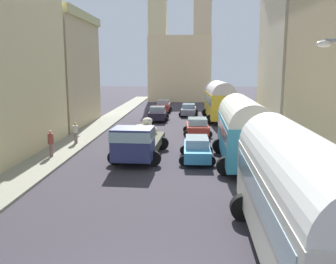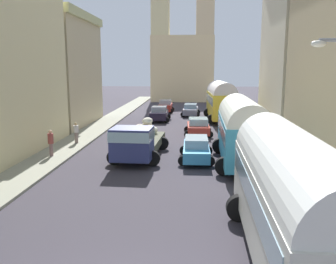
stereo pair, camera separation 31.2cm
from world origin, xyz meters
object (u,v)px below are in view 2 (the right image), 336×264
Objects in this scene: parked_bus_1 at (242,128)px; car_0 at (159,114)px; car_2 at (196,149)px; pedestrian_0 at (51,142)px; car_1 at (165,106)px; parked_bus_0 at (292,193)px; car_4 at (191,110)px; car_3 at (198,127)px; parked_bus_2 at (221,99)px; pedestrian_1 at (76,132)px; cargo_truck_0 at (138,141)px.

parked_bus_1 reaches higher than car_0.
pedestrian_0 reaches higher than car_2.
car_1 is at bearing 104.41° from parked_bus_1.
car_4 is at bearing 95.22° from parked_bus_0.
parked_bus_0 reaches higher than car_0.
car_1 is 16.15m from car_3.
parked_bus_0 is 12.10m from car_2.
parked_bus_2 is at bearing 73.82° from car_3.
car_2 is at bearing -24.02° from pedestrian_1.
car_0 is at bearing 102.97° from car_2.
car_4 is at bearing 63.62° from pedestrian_1.
pedestrian_0 is (-5.40, -16.42, 0.23)m from car_0.
car_2 is at bearing 0.59° from pedestrian_0.
pedestrian_0 is (-9.42, -8.40, 0.29)m from car_3.
parked_bus_1 is at bearing -75.59° from car_1.
parked_bus_1 is 2.14× the size of car_0.
cargo_truck_0 is 4.30× the size of pedestrian_1.
car_2 is 2.41× the size of pedestrian_0.
car_4 is at bearing 93.06° from car_3.
parked_bus_1 reaches higher than cargo_truck_0.
car_3 is 2.05× the size of pedestrian_0.
parked_bus_2 is at bearing 48.67° from pedestrian_1.
parked_bus_1 is 2.11× the size of car_1.
car_2 is (3.76, -16.32, -0.07)m from car_0.
car_1 is 1.04× the size of car_3.
car_4 is (-0.42, 20.92, -0.00)m from car_2.
parked_bus_1 is 11.89m from pedestrian_0.
cargo_truck_0 reaches higher than car_1.
parked_bus_2 is 18.49m from cargo_truck_0.
parked_bus_2 is 17.74m from pedestrian_1.
cargo_truck_0 reaches higher than car_4.
cargo_truck_0 is at bearing 174.71° from parked_bus_1.
pedestrian_0 is at bearing -102.86° from car_1.
parked_bus_0 is at bearing -44.80° from pedestrian_0.
car_1 is 24.26m from car_2.
cargo_truck_0 is at bearing 117.92° from parked_bus_0.
parked_bus_1 is 18.20m from car_0.
car_0 reaches higher than car_3.
parked_bus_2 is 9.51m from car_1.
parked_bus_0 is 2.47× the size of car_3.
pedestrian_1 is at bearing -104.47° from car_1.
cargo_truck_0 is at bearing -98.67° from car_4.
cargo_truck_0 is 24.05m from car_1.
pedestrian_0 is (-12.00, -17.32, -1.30)m from parked_bus_2.
car_3 is 10.09m from pedestrian_1.
pedestrian_1 is (-11.41, 15.68, -1.20)m from parked_bus_0.
parked_bus_1 is 25.46m from car_1.
parked_bus_0 reaches higher than pedestrian_1.
car_3 is at bearing 25.65° from pedestrian_1.
car_4 is at bearing -43.25° from car_1.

